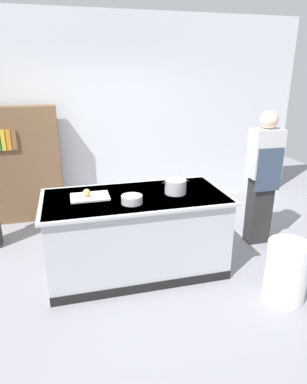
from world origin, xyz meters
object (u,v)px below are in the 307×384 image
at_px(mixing_bowl, 132,199).
at_px(trash_bin, 286,271).
at_px(stock_pot, 176,187).
at_px(person_chef, 263,176).
at_px(bookshelf, 22,165).
at_px(onion, 87,193).

relative_size(mixing_bowl, trash_bin, 0.35).
relative_size(stock_pot, person_chef, 0.17).
xyz_separation_m(trash_bin, bookshelf, (-2.65, 2.68, 0.55)).
distance_m(onion, mixing_bowl, 0.50).
height_order(onion, stock_pot, stock_pot).
xyz_separation_m(stock_pot, person_chef, (1.26, 0.31, -0.06)).
distance_m(stock_pot, person_chef, 1.30).
bearing_deg(bookshelf, onion, -64.72).
bearing_deg(trash_bin, mixing_bowl, 154.29).
bearing_deg(onion, stock_pot, -5.19).
distance_m(trash_bin, bookshelf, 3.81).
distance_m(onion, person_chef, 2.21).
relative_size(stock_pot, bookshelf, 0.18).
distance_m(onion, stock_pot, 0.95).
height_order(stock_pot, person_chef, person_chef).
bearing_deg(person_chef, onion, 88.53).
height_order(onion, person_chef, person_chef).
height_order(onion, trash_bin, onion).
relative_size(mixing_bowl, bookshelf, 0.13).
relative_size(stock_pot, mixing_bowl, 1.39).
relative_size(trash_bin, person_chef, 0.35).
bearing_deg(person_chef, trash_bin, 154.78).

